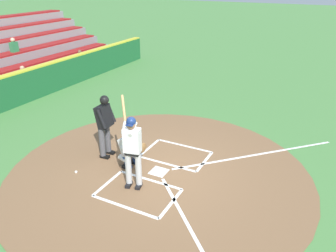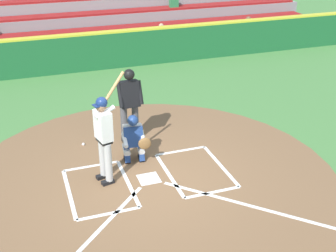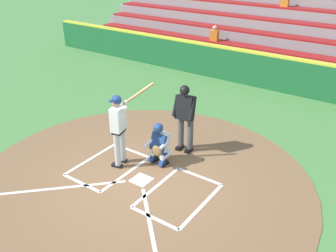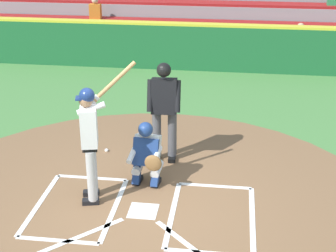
{
  "view_description": "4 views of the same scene",
  "coord_description": "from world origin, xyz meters",
  "px_view_note": "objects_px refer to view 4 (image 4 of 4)",
  "views": [
    {
      "loc": [
        6.56,
        3.65,
        4.81
      ],
      "look_at": [
        -0.6,
        -0.03,
        1.11
      ],
      "focal_mm": 35.29,
      "sensor_mm": 36.0,
      "label": 1
    },
    {
      "loc": [
        2.21,
        7.58,
        5.07
      ],
      "look_at": [
        -0.36,
        0.19,
        1.27
      ],
      "focal_mm": 47.6,
      "sensor_mm": 36.0,
      "label": 2
    },
    {
      "loc": [
        -4.6,
        5.51,
        5.04
      ],
      "look_at": [
        -0.01,
        -1.08,
        0.99
      ],
      "focal_mm": 39.43,
      "sensor_mm": 36.0,
      "label": 3
    },
    {
      "loc": [
        -1.26,
        6.57,
        4.31
      ],
      "look_at": [
        -0.21,
        -1.32,
        0.88
      ],
      "focal_mm": 54.91,
      "sensor_mm": 36.0,
      "label": 4
    }
  ],
  "objects_px": {
    "plate_umpire": "(164,105)",
    "baseball": "(107,150)",
    "batter": "(90,137)",
    "catcher": "(147,153)"
  },
  "relations": [
    {
      "from": "batter",
      "to": "catcher",
      "type": "relative_size",
      "value": 1.88
    },
    {
      "from": "catcher",
      "to": "baseball",
      "type": "distance_m",
      "value": 1.57
    },
    {
      "from": "catcher",
      "to": "plate_umpire",
      "type": "distance_m",
      "value": 1.05
    },
    {
      "from": "batter",
      "to": "plate_umpire",
      "type": "bearing_deg",
      "value": -121.38
    },
    {
      "from": "plate_umpire",
      "to": "baseball",
      "type": "distance_m",
      "value": 1.55
    },
    {
      "from": "batter",
      "to": "baseball",
      "type": "distance_m",
      "value": 2.0
    },
    {
      "from": "plate_umpire",
      "to": "baseball",
      "type": "bearing_deg",
      "value": -9.13
    },
    {
      "from": "catcher",
      "to": "baseball",
      "type": "height_order",
      "value": "catcher"
    },
    {
      "from": "catcher",
      "to": "baseball",
      "type": "xyz_separation_m",
      "value": [
        0.97,
        -1.09,
        -0.55
      ]
    },
    {
      "from": "catcher",
      "to": "plate_umpire",
      "type": "height_order",
      "value": "plate_umpire"
    }
  ]
}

